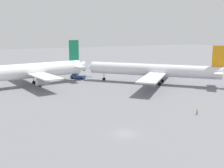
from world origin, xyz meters
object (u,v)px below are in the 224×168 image
object	(u,v)px
airliner_being_pushed	(154,70)
ground_crew_marshaller_foreground	(197,112)
airliner_at_gate_left	(29,71)
pushback_tug	(78,76)

from	to	relation	value
airliner_being_pushed	ground_crew_marshaller_foreground	xyz separation A→B (m)	(-14.39, -38.91, -4.58)
airliner_at_gate_left	ground_crew_marshaller_foreground	distance (m)	64.26
airliner_at_gate_left	ground_crew_marshaller_foreground	world-z (taller)	airliner_at_gate_left
airliner_being_pushed	ground_crew_marshaller_foreground	world-z (taller)	airliner_being_pushed
pushback_tug	ground_crew_marshaller_foreground	world-z (taller)	pushback_tug
airliner_being_pushed	airliner_at_gate_left	bearing A→B (deg)	159.39
airliner_being_pushed	pushback_tug	xyz separation A→B (m)	(-23.56, 24.41, -4.19)
airliner_at_gate_left	ground_crew_marshaller_foreground	size ratio (longest dim) A/B	31.06
airliner_at_gate_left	airliner_being_pushed	world-z (taller)	airliner_at_gate_left
airliner_being_pushed	ground_crew_marshaller_foreground	size ratio (longest dim) A/B	29.12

